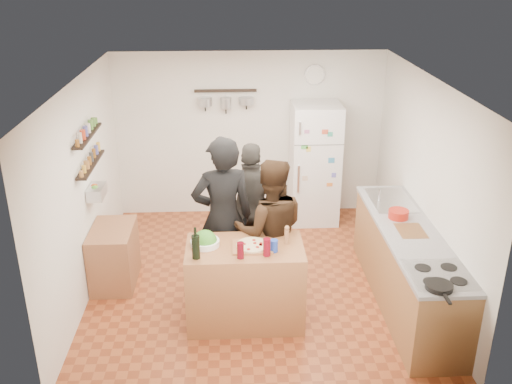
{
  "coord_description": "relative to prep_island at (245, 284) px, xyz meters",
  "views": [
    {
      "loc": [
        -0.3,
        -6.16,
        3.77
      ],
      "look_at": [
        0.0,
        0.1,
        1.15
      ],
      "focal_mm": 40.0,
      "sensor_mm": 36.0,
      "label": 1
    }
  ],
  "objects": [
    {
      "name": "person_center",
      "position": [
        0.3,
        0.44,
        0.41
      ],
      "size": [
        0.85,
        0.66,
        1.73
      ],
      "primitive_type": "imported",
      "rotation": [
        0.0,
        0.0,
        3.15
      ],
      "color": "black",
      "rests_on": "floor"
    },
    {
      "name": "sink",
      "position": [
        1.86,
        1.12,
        0.46
      ],
      "size": [
        0.5,
        0.8,
        0.03
      ],
      "primitive_type": "cube",
      "color": "silver",
      "rests_on": "counter_run"
    },
    {
      "name": "counter_run",
      "position": [
        1.86,
        0.27,
        -0.01
      ],
      "size": [
        0.63,
        2.63,
        0.9
      ],
      "primitive_type": "cube",
      "color": "#9E7042",
      "rests_on": "floor"
    },
    {
      "name": "person_left",
      "position": [
        -0.23,
        0.58,
        0.52
      ],
      "size": [
        0.79,
        0.6,
        1.95
      ],
      "primitive_type": "imported",
      "rotation": [
        0.0,
        0.0,
        3.33
      ],
      "color": "black",
      "rests_on": "floor"
    },
    {
      "name": "pizza_board",
      "position": [
        0.08,
        -0.02,
        0.47
      ],
      "size": [
        0.42,
        0.34,
        0.02
      ],
      "primitive_type": "cube",
      "color": "#905B34",
      "rests_on": "prep_island"
    },
    {
      "name": "wine_bottle",
      "position": [
        -0.5,
        -0.22,
        0.58
      ],
      "size": [
        0.08,
        0.08,
        0.25
      ],
      "primitive_type": "cylinder",
      "color": "black",
      "rests_on": "prep_island"
    },
    {
      "name": "person_back",
      "position": [
        0.13,
        1.1,
        0.39
      ],
      "size": [
        1.05,
        0.56,
        1.7
      ],
      "primitive_type": "imported",
      "rotation": [
        0.0,
        0.0,
        2.99
      ],
      "color": "#2C2A27",
      "rests_on": "floor"
    },
    {
      "name": "cutting_board",
      "position": [
        1.86,
        0.27,
        0.46
      ],
      "size": [
        0.3,
        0.4,
        0.02
      ],
      "primitive_type": "cube",
      "color": "brown",
      "rests_on": "counter_run"
    },
    {
      "name": "skillet",
      "position": [
        1.76,
        -0.92,
        0.49
      ],
      "size": [
        0.25,
        0.25,
        0.05
      ],
      "primitive_type": "cylinder",
      "color": "black",
      "rests_on": "stove_top"
    },
    {
      "name": "red_bowl",
      "position": [
        1.81,
        0.61,
        0.51
      ],
      "size": [
        0.24,
        0.24,
        0.1
      ],
      "primitive_type": "cylinder",
      "color": "#AD2013",
      "rests_on": "counter_run"
    },
    {
      "name": "side_table",
      "position": [
        -1.58,
        0.86,
        -0.09
      ],
      "size": [
        0.5,
        0.8,
        0.73
      ],
      "primitive_type": "cube",
      "color": "#9A6440",
      "rests_on": "floor"
    },
    {
      "name": "fridge",
      "position": [
        1.11,
        2.57,
        0.45
      ],
      "size": [
        0.7,
        0.68,
        1.8
      ],
      "primitive_type": "cube",
      "color": "white",
      "rests_on": "floor"
    },
    {
      "name": "spice_shelf_lower",
      "position": [
        -1.77,
        1.02,
        1.04
      ],
      "size": [
        0.12,
        1.0,
        0.02
      ],
      "primitive_type": "cube",
      "color": "black",
      "rests_on": "left_wall"
    },
    {
      "name": "produce_basket",
      "position": [
        -1.74,
        1.02,
        0.69
      ],
      "size": [
        0.18,
        0.35,
        0.14
      ],
      "primitive_type": "cube",
      "color": "silver",
      "rests_on": "left_wall"
    },
    {
      "name": "stove_top",
      "position": [
        1.86,
        -0.68,
        0.46
      ],
      "size": [
        0.6,
        0.62,
        0.02
      ],
      "primitive_type": "cube",
      "color": "white",
      "rests_on": "counter_run"
    },
    {
      "name": "pot_rack",
      "position": [
        -0.19,
        2.82,
        1.49
      ],
      "size": [
        0.9,
        0.04,
        0.04
      ],
      "primitive_type": "cube",
      "color": "black",
      "rests_on": "back_wall"
    },
    {
      "name": "salt_canister",
      "position": [
        0.3,
        -0.12,
        0.52
      ],
      "size": [
        0.08,
        0.08,
        0.13
      ],
      "primitive_type": "cylinder",
      "color": "#1B3699",
      "rests_on": "prep_island"
    },
    {
      "name": "pizza",
      "position": [
        0.08,
        -0.02,
        0.48
      ],
      "size": [
        0.34,
        0.34,
        0.02
      ],
      "primitive_type": "cylinder",
      "color": "beige",
      "rests_on": "pizza_board"
    },
    {
      "name": "wall_clock",
      "position": [
        1.11,
        2.9,
        1.69
      ],
      "size": [
        0.3,
        0.03,
        0.3
      ],
      "primitive_type": "cylinder",
      "rotation": [
        1.57,
        0.0,
        0.0
      ],
      "color": "silver",
      "rests_on": "back_wall"
    },
    {
      "name": "wine_glass_near",
      "position": [
        -0.05,
        -0.24,
        0.54
      ],
      "size": [
        0.07,
        0.07,
        0.17
      ],
      "primitive_type": "cylinder",
      "color": "#4F0611",
      "rests_on": "prep_island"
    },
    {
      "name": "pepper_mill",
      "position": [
        0.45,
        0.05,
        0.54
      ],
      "size": [
        0.05,
        0.05,
        0.17
      ],
      "primitive_type": "cylinder",
      "color": "#95653E",
      "rests_on": "prep_island"
    },
    {
      "name": "prep_island",
      "position": [
        0.0,
        0.0,
        0.0
      ],
      "size": [
        1.25,
        0.72,
        0.91
      ],
      "primitive_type": "cube",
      "color": "brown",
      "rests_on": "floor"
    },
    {
      "name": "wine_glass_far",
      "position": [
        0.22,
        -0.2,
        0.55
      ],
      "size": [
        0.08,
        0.08,
        0.19
      ],
      "primitive_type": "cylinder",
      "color": "#5A0713",
      "rests_on": "prep_island"
    },
    {
      "name": "spice_shelf_upper",
      "position": [
        -1.77,
        1.02,
        1.4
      ],
      "size": [
        0.12,
        1.0,
        0.02
      ],
      "primitive_type": "cube",
      "color": "black",
      "rests_on": "left_wall"
    },
    {
      "name": "room_shell",
      "position": [
        0.16,
        1.21,
        0.79
      ],
      "size": [
        4.2,
        4.2,
        4.2
      ],
      "color": "brown",
      "rests_on": "ground"
    },
    {
      "name": "salad_bowl",
      "position": [
        -0.42,
        0.05,
        0.49
      ],
      "size": [
        0.31,
        0.31,
        0.06
      ],
      "primitive_type": "cylinder",
      "color": "white",
      "rests_on": "prep_island"
    }
  ]
}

